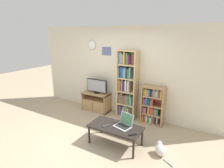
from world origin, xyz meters
TOP-DOWN VIEW (x-y plane):
  - ground_plane at (0.00, 0.00)m, footprint 18.00×18.00m
  - wall_back at (-0.01, 1.82)m, footprint 5.86×0.09m
  - tv_stand at (-0.76, 1.54)m, footprint 0.88×0.41m
  - television at (-0.72, 1.56)m, footprint 0.70×0.18m
  - bookshelf_tall at (0.26, 1.63)m, footprint 0.56×0.31m
  - bookshelf_short at (1.04, 1.63)m, footprint 0.60×0.32m
  - coffee_table at (0.64, 0.25)m, footprint 1.15×0.57m
  - laptop at (0.81, 0.35)m, footprint 0.41×0.38m
  - remote_near_laptop at (0.47, 0.16)m, footprint 0.11×0.16m
  - remote_far_from_laptop at (1.11, 0.12)m, footprint 0.14×0.15m
  - cat at (1.61, 0.39)m, footprint 0.48×0.42m

SIDE VIEW (x-z plane):
  - ground_plane at x=0.00m, z-range 0.00..0.00m
  - cat at x=1.61m, z-range -0.02..0.25m
  - tv_stand at x=-0.76m, z-range 0.00..0.59m
  - coffee_table at x=0.64m, z-range 0.18..0.62m
  - remote_near_laptop at x=0.47m, z-range 0.44..0.46m
  - remote_far_from_laptop at x=1.11m, z-range 0.44..0.46m
  - laptop at x=0.81m, z-range 0.37..0.65m
  - bookshelf_short at x=1.04m, z-range -0.01..1.04m
  - television at x=-0.72m, z-range 0.59..1.03m
  - bookshelf_tall at x=0.26m, z-range -0.02..1.93m
  - wall_back at x=-0.01m, z-range 0.00..2.60m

